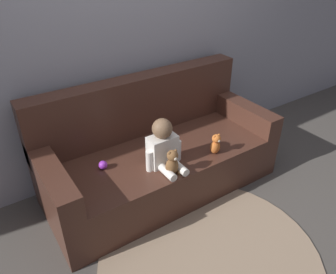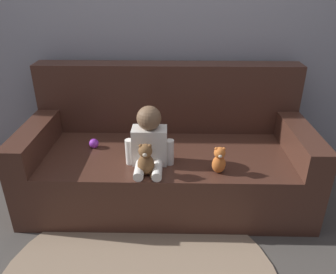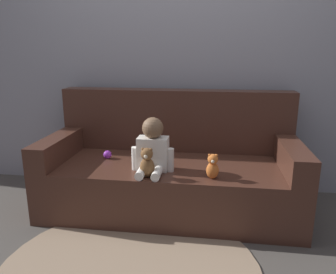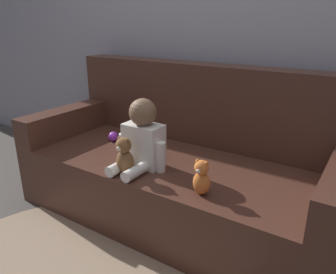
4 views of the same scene
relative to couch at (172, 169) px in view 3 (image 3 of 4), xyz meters
The scene contains 8 objects.
ground_plane 0.32m from the couch, 90.00° to the right, with size 12.00×12.00×0.00m, color #4C4742.
wall_back 1.09m from the couch, 90.00° to the left, with size 8.00×0.05×2.60m.
couch is the anchor object (origin of this frame).
person_baby 0.38m from the couch, 110.82° to the right, with size 0.31×0.31×0.39m.
teddy_bear_brown 0.46m from the couch, 106.06° to the right, with size 0.12×0.10×0.21m.
plush_toy_side 0.52m from the couch, 48.99° to the right, with size 0.09×0.08×0.18m.
toy_ball 0.53m from the couch, behind, with size 0.07×0.07×0.07m.
floor_rug 0.95m from the couch, 98.45° to the right, with size 1.53×1.53×0.01m.
Camera 3 is at (0.32, -2.39, 1.24)m, focal length 35.00 mm.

